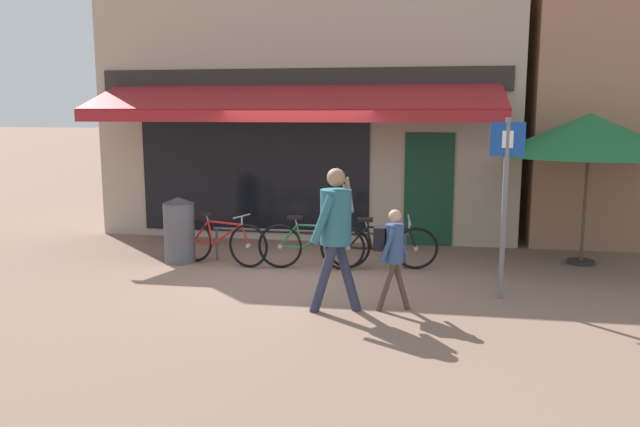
{
  "coord_description": "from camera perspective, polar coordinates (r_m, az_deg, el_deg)",
  "views": [
    {
      "loc": [
        2.15,
        -9.03,
        2.49
      ],
      "look_at": [
        0.65,
        -0.41,
        1.05
      ],
      "focal_mm": 35.0,
      "sensor_mm": 36.0,
      "label": 1
    }
  ],
  "objects": [
    {
      "name": "shop_front",
      "position": [
        13.35,
        -0.65,
        10.2
      ],
      "size": [
        8.19,
        4.53,
        5.39
      ],
      "color": "tan",
      "rests_on": "ground_plane"
    },
    {
      "name": "cafe_parasol",
      "position": [
        10.91,
        23.42,
        6.64
      ],
      "size": [
        3.0,
        3.0,
        2.46
      ],
      "color": "#4C3D2D",
      "rests_on": "ground_plane"
    },
    {
      "name": "bicycle_red",
      "position": [
        10.33,
        -9.1,
        -2.55
      ],
      "size": [
        1.71,
        0.56,
        0.85
      ],
      "rotation": [
        -0.02,
        0.0,
        -0.23
      ],
      "color": "black",
      "rests_on": "ground_plane"
    },
    {
      "name": "bicycle_black",
      "position": [
        9.93,
        5.66,
        -3.0
      ],
      "size": [
        1.77,
        0.52,
        0.87
      ],
      "rotation": [
        0.14,
        0.0,
        0.11
      ],
      "color": "black",
      "rests_on": "ground_plane"
    },
    {
      "name": "pedestrian_child",
      "position": [
        7.83,
        6.59,
        -3.02
      ],
      "size": [
        0.47,
        0.36,
        1.3
      ],
      "rotation": [
        0.0,
        0.0,
        -0.02
      ],
      "color": "#47382D",
      "rests_on": "ground_plane"
    },
    {
      "name": "pedestrian_adult",
      "position": [
        7.68,
        1.45,
        -0.99
      ],
      "size": [
        0.66,
        0.59,
        1.82
      ],
      "rotation": [
        0.0,
        0.0,
        -0.14
      ],
      "color": "#282D47",
      "rests_on": "ground_plane"
    },
    {
      "name": "parking_sign",
      "position": [
        8.51,
        16.57,
        2.12
      ],
      "size": [
        0.44,
        0.07,
        2.41
      ],
      "color": "slate",
      "rests_on": "ground_plane"
    },
    {
      "name": "ground_plane",
      "position": [
        9.61,
        -3.39,
        -5.69
      ],
      "size": [
        160.0,
        160.0,
        0.0
      ],
      "primitive_type": "plane",
      "color": "#846656"
    },
    {
      "name": "bicycle_green",
      "position": [
        9.9,
        -0.84,
        -2.93
      ],
      "size": [
        1.72,
        0.52,
        0.86
      ],
      "rotation": [
        0.01,
        0.0,
        0.05
      ],
      "color": "black",
      "rests_on": "ground_plane"
    },
    {
      "name": "bike_rack_rail",
      "position": [
        10.19,
        -1.05,
        -2.09
      ],
      "size": [
        3.24,
        0.04,
        0.57
      ],
      "color": "#47494F",
      "rests_on": "ground_plane"
    },
    {
      "name": "litter_bin",
      "position": [
        10.57,
        -12.75,
        -1.46
      ],
      "size": [
        0.51,
        0.51,
        1.1
      ],
      "color": "#515459",
      "rests_on": "ground_plane"
    }
  ]
}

